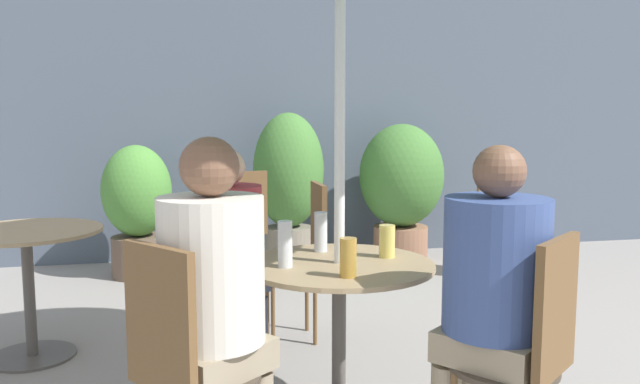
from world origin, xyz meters
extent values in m
cube|color=#4C5666|center=(0.00, 3.54, 1.50)|extent=(10.00, 0.06, 3.00)
cylinder|color=#514C47|center=(-0.10, 0.15, 0.36)|extent=(0.06, 0.06, 0.68)
cylinder|color=#997F5B|center=(-0.10, 0.15, 0.71)|extent=(0.80, 0.80, 0.02)
cylinder|color=#514C47|center=(-1.59, 1.24, 0.01)|extent=(0.46, 0.46, 0.01)
cylinder|color=#514C47|center=(-1.59, 1.24, 0.36)|extent=(0.06, 0.06, 0.68)
cylinder|color=#997F5B|center=(-1.59, 1.24, 0.71)|extent=(0.80, 0.80, 0.02)
cylinder|color=#42382D|center=(-0.56, 0.72, 0.46)|extent=(0.38, 0.38, 0.02)
cylinder|color=brown|center=(-0.54, 0.90, 0.22)|extent=(0.02, 0.02, 0.45)
cylinder|color=brown|center=(-0.73, 0.74, 0.22)|extent=(0.02, 0.02, 0.45)
cylinder|color=brown|center=(-0.38, 0.70, 0.22)|extent=(0.02, 0.02, 0.45)
cylinder|color=brown|center=(-0.58, 0.55, 0.22)|extent=(0.02, 0.02, 0.45)
cube|color=brown|center=(-0.66, 0.86, 0.70)|extent=(0.27, 0.22, 0.47)
cylinder|color=#42382D|center=(-0.67, -0.30, 0.46)|extent=(0.38, 0.38, 0.02)
cube|color=brown|center=(-0.80, -0.41, 0.70)|extent=(0.22, 0.27, 0.47)
cylinder|color=#42382D|center=(0.35, -0.41, 0.46)|extent=(0.38, 0.38, 0.02)
cube|color=brown|center=(0.46, -0.55, 0.70)|extent=(0.27, 0.22, 0.47)
cylinder|color=#42382D|center=(-0.14, 1.24, 0.46)|extent=(0.38, 0.38, 0.02)
cylinder|color=brown|center=(-0.02, 1.12, 0.22)|extent=(0.02, 0.02, 0.45)
cylinder|color=brown|center=(-0.02, 1.36, 0.22)|extent=(0.02, 0.02, 0.45)
cylinder|color=brown|center=(-0.26, 1.11, 0.22)|extent=(0.02, 0.02, 0.45)
cylinder|color=brown|center=(-0.27, 1.36, 0.22)|extent=(0.02, 0.02, 0.45)
cube|color=brown|center=(0.03, 1.24, 0.70)|extent=(0.03, 0.32, 0.47)
cylinder|color=#42382D|center=(1.68, 2.44, 0.46)|extent=(0.38, 0.38, 0.02)
cylinder|color=brown|center=(1.57, 2.31, 0.22)|extent=(0.02, 0.02, 0.45)
cylinder|color=brown|center=(1.81, 2.33, 0.22)|extent=(0.02, 0.02, 0.45)
cylinder|color=brown|center=(1.55, 2.56, 0.22)|extent=(0.02, 0.02, 0.45)
cylinder|color=brown|center=(1.79, 2.58, 0.22)|extent=(0.02, 0.02, 0.45)
cube|color=brown|center=(1.69, 2.27, 0.70)|extent=(0.32, 0.05, 0.47)
cylinder|color=#42382D|center=(-0.36, 2.31, 0.46)|extent=(0.38, 0.38, 0.02)
cylinder|color=brown|center=(-0.46, 2.17, 0.22)|extent=(0.02, 0.02, 0.45)
cylinder|color=brown|center=(-0.21, 2.21, 0.22)|extent=(0.02, 0.02, 0.45)
cylinder|color=brown|center=(-0.50, 2.41, 0.22)|extent=(0.02, 0.02, 0.45)
cylinder|color=brown|center=(-0.26, 2.45, 0.22)|extent=(0.02, 0.02, 0.45)
cube|color=brown|center=(-0.33, 2.14, 0.70)|extent=(0.32, 0.09, 0.47)
cylinder|color=#42475B|center=(-0.51, 0.55, 0.22)|extent=(0.10, 0.10, 0.44)
cylinder|color=#42475B|center=(-0.40, 0.64, 0.22)|extent=(0.10, 0.10, 0.44)
cube|color=#42475B|center=(-0.53, 0.69, 0.52)|extent=(0.42, 0.42, 0.10)
cylinder|color=#9E2D33|center=(-0.53, 0.69, 0.78)|extent=(0.33, 0.33, 0.42)
sphere|color=#DBAD89|center=(-0.53, 0.69, 1.08)|extent=(0.18, 0.18, 0.18)
cube|color=gray|center=(-0.64, -0.28, 0.52)|extent=(0.45, 0.44, 0.11)
cylinder|color=beige|center=(-0.64, -0.28, 0.82)|extent=(0.35, 0.35, 0.49)
sphere|color=brown|center=(-0.64, -0.28, 1.16)|extent=(0.20, 0.20, 0.20)
cube|color=gray|center=(0.33, -0.38, 0.52)|extent=(0.46, 0.46, 0.11)
cylinder|color=#384C84|center=(0.33, -0.38, 0.81)|extent=(0.36, 0.36, 0.47)
sphere|color=brown|center=(0.33, -0.38, 1.14)|extent=(0.18, 0.18, 0.18)
cylinder|color=silver|center=(-0.33, 0.12, 0.81)|extent=(0.06, 0.06, 0.19)
cylinder|color=#B28433|center=(-0.12, -0.08, 0.79)|extent=(0.06, 0.06, 0.15)
cylinder|color=#DBC65B|center=(0.12, 0.21, 0.79)|extent=(0.07, 0.07, 0.14)
cylinder|color=silver|center=(-0.13, 0.39, 0.81)|extent=(0.06, 0.06, 0.18)
cylinder|color=brown|center=(-1.15, 2.96, 0.17)|extent=(0.44, 0.44, 0.34)
ellipsoid|color=#4C8938|center=(-1.15, 2.96, 0.72)|extent=(0.57, 0.57, 0.76)
cylinder|color=slate|center=(0.12, 3.01, 0.18)|extent=(0.42, 0.42, 0.36)
ellipsoid|color=#427533|center=(0.12, 3.01, 0.86)|extent=(0.61, 0.61, 1.00)
cylinder|color=#93664C|center=(1.16, 3.04, 0.16)|extent=(0.49, 0.49, 0.33)
ellipsoid|color=#427533|center=(1.16, 3.04, 0.79)|extent=(0.76, 0.76, 0.93)
cylinder|color=silver|center=(-0.10, 0.15, 1.15)|extent=(0.04, 0.04, 2.30)
camera|label=1|loc=(-0.69, -2.32, 1.32)|focal=35.00mm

